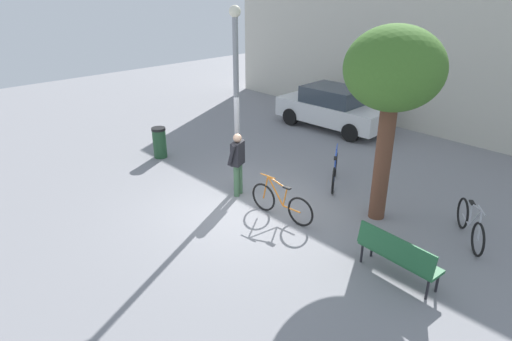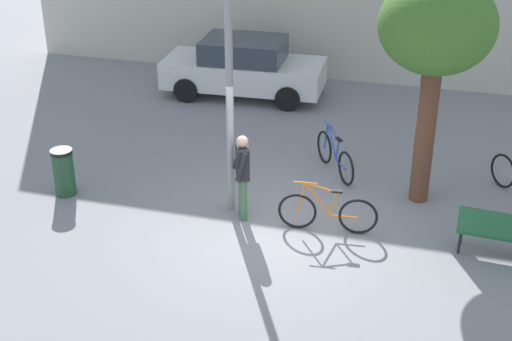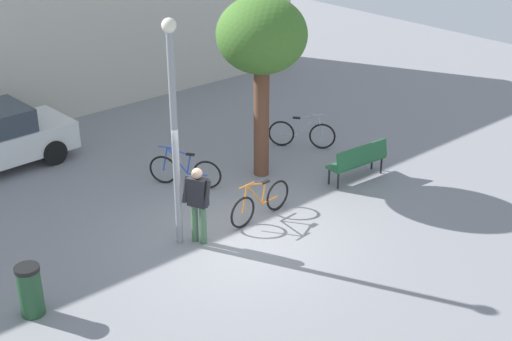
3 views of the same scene
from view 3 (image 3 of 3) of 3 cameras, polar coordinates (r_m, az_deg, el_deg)
name	(u,v)px [view 3 (image 3 of 3)]	position (r m, az deg, el deg)	size (l,w,h in m)	color
ground_plane	(239,238)	(14.98, -1.38, -5.37)	(36.00, 36.00, 0.00)	gray
lamppost	(174,121)	(13.74, -6.55, 3.96)	(0.28, 0.28, 4.64)	gray
person_by_lamppost	(198,200)	(14.41, -4.64, -2.37)	(0.45, 0.63, 1.67)	#47704C
park_bench	(359,159)	(17.38, 8.17, 0.90)	(1.63, 0.59, 0.92)	#236038
plaza_tree	(262,39)	(16.56, 0.46, 10.42)	(2.10, 2.10, 4.39)	brown
bicycle_blue	(185,171)	(17.06, -5.69, -0.04)	(1.06, 1.52, 0.97)	black
bicycle_silver	(302,134)	(19.15, 3.69, 2.93)	(1.17, 1.44, 0.97)	black
bicycle_orange	(260,203)	(15.53, 0.34, -2.57)	(1.81, 0.22, 0.97)	black
trash_bin	(30,290)	(13.10, -17.52, -9.08)	(0.43, 0.43, 0.96)	#234C2D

